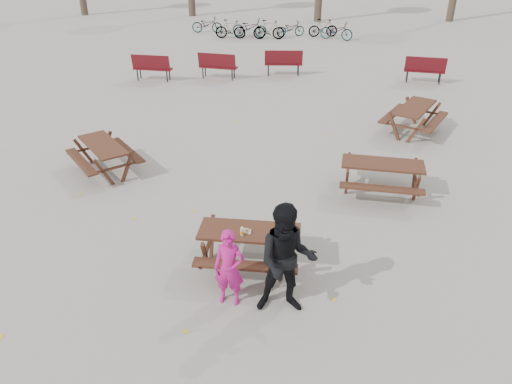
# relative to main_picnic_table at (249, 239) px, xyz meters

# --- Properties ---
(ground) EXTENTS (80.00, 80.00, 0.00)m
(ground) POSITION_rel_main_picnic_table_xyz_m (0.00, 0.00, -0.59)
(ground) COLOR gray
(ground) RESTS_ON ground
(main_picnic_table) EXTENTS (1.80, 1.45, 0.78)m
(main_picnic_table) POSITION_rel_main_picnic_table_xyz_m (0.00, 0.00, 0.00)
(main_picnic_table) COLOR #351B13
(main_picnic_table) RESTS_ON ground
(food_tray) EXTENTS (0.18, 0.11, 0.03)m
(food_tray) POSITION_rel_main_picnic_table_xyz_m (-0.05, -0.07, 0.21)
(food_tray) COLOR white
(food_tray) RESTS_ON main_picnic_table
(bread_roll) EXTENTS (0.14, 0.06, 0.05)m
(bread_roll) POSITION_rel_main_picnic_table_xyz_m (-0.05, -0.07, 0.25)
(bread_roll) COLOR tan
(bread_roll) RESTS_ON food_tray
(soda_bottle) EXTENTS (0.07, 0.07, 0.17)m
(soda_bottle) POSITION_rel_main_picnic_table_xyz_m (-0.11, -0.17, 0.26)
(soda_bottle) COLOR silver
(soda_bottle) RESTS_ON main_picnic_table
(child) EXTENTS (0.53, 0.37, 1.38)m
(child) POSITION_rel_main_picnic_table_xyz_m (-0.20, -1.00, 0.10)
(child) COLOR #C1187A
(child) RESTS_ON ground
(adult) EXTENTS (1.02, 0.83, 1.95)m
(adult) POSITION_rel_main_picnic_table_xyz_m (0.73, -1.07, 0.39)
(adult) COLOR black
(adult) RESTS_ON ground
(picnic_table_east) EXTENTS (1.94, 1.61, 0.79)m
(picnic_table_east) POSITION_rel_main_picnic_table_xyz_m (2.64, 3.05, -0.19)
(picnic_table_east) COLOR #351B13
(picnic_table_east) RESTS_ON ground
(picnic_table_north) EXTENTS (2.23, 2.25, 0.76)m
(picnic_table_north) POSITION_rel_main_picnic_table_xyz_m (-4.07, 3.40, -0.21)
(picnic_table_north) COLOR #351B13
(picnic_table_north) RESTS_ON ground
(picnic_table_far) EXTENTS (2.19, 2.36, 0.81)m
(picnic_table_far) POSITION_rel_main_picnic_table_xyz_m (3.96, 6.95, -0.18)
(picnic_table_far) COLOR #351B13
(picnic_table_far) RESTS_ON ground
(park_bench_row) EXTENTS (12.00, 1.93, 1.03)m
(park_bench_row) POSITION_rel_main_picnic_table_xyz_m (-0.78, 11.99, -0.07)
(park_bench_row) COLOR maroon
(park_bench_row) RESTS_ON ground
(bicycle_row) EXTENTS (8.74, 1.87, 0.98)m
(bicycle_row) POSITION_rel_main_picnic_table_xyz_m (-1.42, 19.67, -0.13)
(bicycle_row) COLOR black
(bicycle_row) RESTS_ON ground
(fallen_leaves) EXTENTS (11.00, 11.00, 0.01)m
(fallen_leaves) POSITION_rel_main_picnic_table_xyz_m (0.50, 2.50, -0.58)
(fallen_leaves) COLOR gold
(fallen_leaves) RESTS_ON ground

